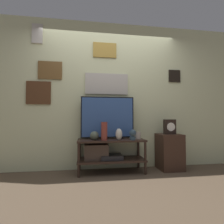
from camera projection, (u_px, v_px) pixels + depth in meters
ground_plane at (114, 177)px, 2.67m from camera, size 12.00×12.00×0.00m
wall_back at (109, 94)px, 3.25m from camera, size 6.40×0.08×2.70m
media_console at (106, 152)px, 2.93m from camera, size 1.12×0.44×0.55m
television at (108, 117)px, 3.05m from camera, size 0.93×0.05×0.73m
vase_round_glass at (94, 136)px, 2.85m from camera, size 0.14×0.14×0.14m
vase_urn_stoneware at (119, 134)px, 2.85m from camera, size 0.11×0.11×0.19m
vase_tall_ceramic at (104, 131)px, 2.82m from camera, size 0.10×0.10×0.30m
candle_jar at (138, 135)px, 3.02m from camera, size 0.10×0.10×0.12m
decorative_bust at (133, 134)px, 2.85m from camera, size 0.11×0.11×0.17m
side_table at (169, 152)px, 3.11m from camera, size 0.39×0.40×0.62m
mantel_clock at (170, 127)px, 3.10m from camera, size 0.20×0.11×0.26m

